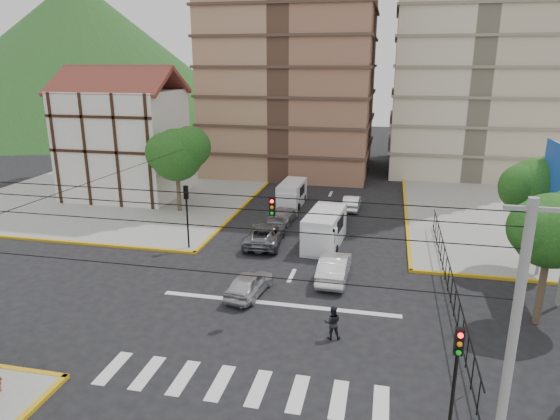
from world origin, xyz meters
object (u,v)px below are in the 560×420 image
(traffic_light_nw, at_px, (187,206))
(car_white_front_right, at_px, (334,267))
(van_right_lane, at_px, (324,231))
(car_silver_front_left, at_px, (249,283))
(traffic_light_se, at_px, (456,369))
(pedestrian_crosswalk, at_px, (332,323))
(van_left_lane, at_px, (291,195))

(traffic_light_nw, xyz_separation_m, car_white_front_right, (10.37, -2.78, -2.34))
(van_right_lane, bearing_deg, traffic_light_nw, -159.55)
(van_right_lane, relative_size, car_white_front_right, 1.21)
(van_right_lane, distance_m, car_white_front_right, 5.46)
(van_right_lane, bearing_deg, car_silver_front_left, -105.17)
(traffic_light_se, height_order, pedestrian_crosswalk, traffic_light_se)
(van_left_lane, bearing_deg, pedestrian_crosswalk, -72.37)
(van_right_lane, height_order, car_silver_front_left, van_right_lane)
(traffic_light_nw, bearing_deg, car_silver_front_left, -44.31)
(traffic_light_nw, relative_size, van_left_lane, 0.92)
(van_right_lane, relative_size, pedestrian_crosswalk, 3.45)
(car_white_front_right, bearing_deg, van_left_lane, -68.66)
(traffic_light_se, bearing_deg, van_left_lane, 111.18)
(traffic_light_se, bearing_deg, car_silver_front_left, 134.58)
(car_white_front_right, bearing_deg, car_silver_front_left, 35.94)
(traffic_light_nw, height_order, van_right_lane, traffic_light_nw)
(traffic_light_se, height_order, car_silver_front_left, traffic_light_se)
(traffic_light_se, xyz_separation_m, car_white_front_right, (-5.23, 12.82, -2.34))
(van_right_lane, bearing_deg, van_left_lane, 118.53)
(traffic_light_nw, bearing_deg, car_white_front_right, -15.03)
(car_silver_front_left, relative_size, car_white_front_right, 0.86)
(traffic_light_nw, height_order, van_left_lane, traffic_light_nw)
(van_left_lane, xyz_separation_m, car_silver_front_left, (1.15, -18.04, -0.35))
(traffic_light_nw, relative_size, car_silver_front_left, 1.10)
(car_white_front_right, distance_m, pedestrian_crosswalk, 6.68)
(car_white_front_right, bearing_deg, pedestrian_crosswalk, 96.68)
(van_left_lane, height_order, car_white_front_right, van_left_lane)
(car_white_front_right, bearing_deg, traffic_light_se, 113.25)
(van_left_lane, distance_m, car_white_front_right, 15.97)
(traffic_light_nw, distance_m, car_white_front_right, 10.99)
(traffic_light_nw, height_order, pedestrian_crosswalk, traffic_light_nw)
(van_right_lane, distance_m, car_silver_front_left, 8.90)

